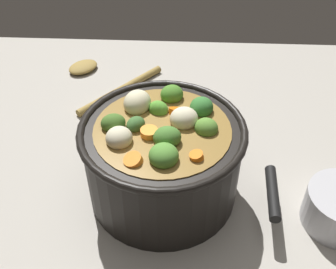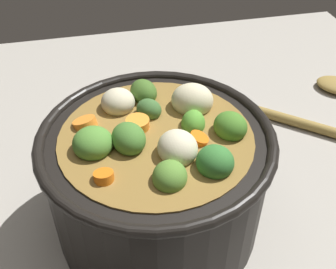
{
  "view_description": "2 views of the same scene",
  "coord_description": "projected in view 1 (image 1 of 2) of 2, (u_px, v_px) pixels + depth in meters",
  "views": [
    {
      "loc": [
        0.47,
        0.03,
        0.54
      ],
      "look_at": [
        -0.01,
        0.01,
        0.12
      ],
      "focal_mm": 42.66,
      "sensor_mm": 36.0,
      "label": 1
    },
    {
      "loc": [
        0.06,
        0.33,
        0.43
      ],
      "look_at": [
        -0.02,
        -0.02,
        0.13
      ],
      "focal_mm": 44.02,
      "sensor_mm": 36.0,
      "label": 2
    }
  ],
  "objects": [
    {
      "name": "ground_plane",
      "position": [
        163.0,
        190.0,
        0.7
      ],
      "size": [
        1.1,
        1.1,
        0.0
      ],
      "primitive_type": "plane",
      "color": "#9E998E"
    },
    {
      "name": "cooking_pot",
      "position": [
        163.0,
        158.0,
        0.65
      ],
      "size": [
        0.26,
        0.26,
        0.17
      ],
      "color": "black",
      "rests_on": "ground_plane"
    },
    {
      "name": "wooden_spoon",
      "position": [
        100.0,
        77.0,
        0.96
      ],
      "size": [
        0.24,
        0.24,
        0.02
      ],
      "color": "olive",
      "rests_on": "ground_plane"
    }
  ]
}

